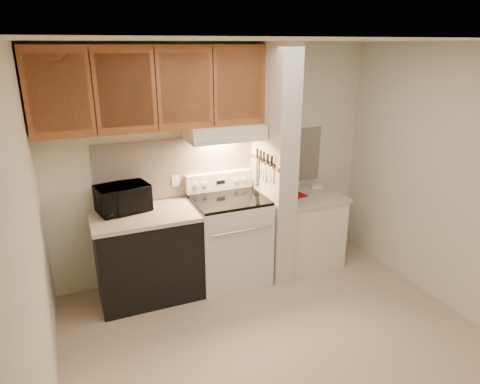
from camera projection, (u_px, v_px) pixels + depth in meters
floor at (278, 340)px, 3.78m from camera, size 3.60×3.60×0.00m
ceiling at (288, 40)px, 2.95m from camera, size 3.60×3.60×0.00m
wall_back at (217, 162)px, 4.67m from camera, size 3.60×2.50×0.02m
wall_left at (31, 249)px, 2.70m from camera, size 0.02×3.00×2.50m
wall_right at (451, 181)px, 4.03m from camera, size 0.02×3.00×2.50m
backsplash at (218, 164)px, 4.66m from camera, size 2.60×0.02×0.63m
range_body at (229, 240)px, 4.63m from camera, size 0.76×0.65×0.92m
oven_window at (241, 249)px, 4.34m from camera, size 0.50×0.01×0.30m
oven_handle at (242, 231)px, 4.24m from camera, size 0.65×0.02×0.02m
cooktop at (229, 199)px, 4.47m from camera, size 0.74×0.64×0.03m
range_backguard at (219, 181)px, 4.68m from camera, size 0.76×0.08×0.20m
range_display at (221, 182)px, 4.65m from camera, size 0.10×0.01×0.04m
range_knob_left_outer at (196, 185)px, 4.54m from camera, size 0.05×0.02×0.05m
range_knob_left_inner at (205, 184)px, 4.58m from camera, size 0.05×0.02×0.05m
range_knob_right_inner at (236, 180)px, 4.71m from camera, size 0.05×0.02×0.05m
range_knob_right_outer at (244, 179)px, 4.75m from camera, size 0.05×0.02×0.05m
dishwasher_front at (148, 257)px, 4.32m from camera, size 1.00×0.63×0.87m
left_countertop at (145, 215)px, 4.17m from camera, size 1.04×0.67×0.04m
spoon_rest at (125, 208)px, 4.28m from camera, size 0.24×0.14×0.02m
teal_jar at (105, 207)px, 4.19m from camera, size 0.12×0.12×0.10m
outlet at (176, 181)px, 4.52m from camera, size 0.08×0.01×0.12m
microwave at (123, 198)px, 4.18m from camera, size 0.54×0.42×0.27m
partition_pillar at (273, 165)px, 4.55m from camera, size 0.22×0.70×2.50m
pillar_trim at (264, 162)px, 4.49m from camera, size 0.01×0.70×0.04m
knife_strip at (265, 161)px, 4.44m from camera, size 0.02×0.42×0.04m
knife_blade_a at (271, 175)px, 4.33m from camera, size 0.01×0.03×0.16m
knife_handle_a at (272, 161)px, 4.27m from camera, size 0.02×0.02×0.10m
knife_blade_b at (268, 173)px, 4.40m from camera, size 0.01×0.04×0.18m
knife_handle_b at (268, 158)px, 4.35m from camera, size 0.02×0.02×0.10m
knife_blade_c at (264, 172)px, 4.49m from camera, size 0.01×0.04×0.20m
knife_handle_c at (264, 156)px, 4.43m from camera, size 0.02×0.02×0.10m
knife_blade_d at (261, 169)px, 4.53m from camera, size 0.01×0.04×0.16m
knife_handle_d at (261, 155)px, 4.49m from camera, size 0.02×0.02×0.10m
knife_blade_e at (258, 168)px, 4.60m from camera, size 0.01×0.04×0.18m
knife_handle_e at (257, 153)px, 4.57m from camera, size 0.02×0.02×0.10m
oven_mitt at (255, 171)px, 4.68m from camera, size 0.03×0.11×0.26m
right_cab_base at (307, 231)px, 5.00m from camera, size 0.70×0.60×0.81m
right_countertop at (308, 197)px, 4.86m from camera, size 0.74×0.64×0.04m
red_folder at (290, 194)px, 4.87m from camera, size 0.30×0.37×0.01m
white_box at (317, 186)px, 5.08m from camera, size 0.16×0.13×0.04m
range_hood at (224, 132)px, 4.36m from camera, size 0.78×0.44×0.15m
hood_lip at (232, 140)px, 4.19m from camera, size 0.78×0.04×0.06m
upper_cabinets at (153, 88)px, 3.99m from camera, size 2.18×0.33×0.77m
cab_door_a at (59, 93)px, 3.55m from camera, size 0.46×0.01×0.63m
cab_gap_a at (93, 92)px, 3.65m from camera, size 0.01×0.01×0.73m
cab_door_b at (125, 91)px, 3.75m from camera, size 0.46×0.01×0.63m
cab_gap_b at (156, 89)px, 3.85m from camera, size 0.01×0.01×0.73m
cab_door_c at (186, 88)px, 3.95m from camera, size 0.46×0.01×0.63m
cab_gap_c at (213, 87)px, 4.05m from camera, size 0.01×0.01×0.73m
cab_door_d at (240, 86)px, 4.15m from camera, size 0.46×0.01×0.63m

